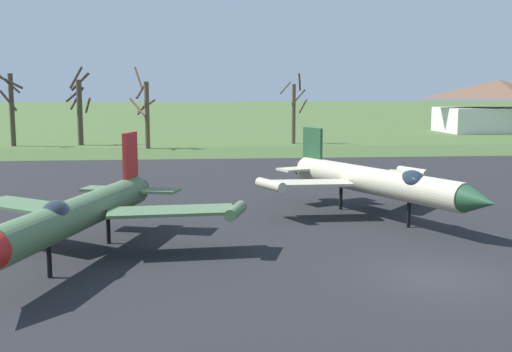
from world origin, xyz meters
The scene contains 10 objects.
ground_plane centered at (0.00, 0.00, 0.00)m, with size 600.00×600.00×0.00m, color #425B2D.
asphalt_apron centered at (0.00, 13.92, 0.03)m, with size 87.94×46.40×0.05m, color black.
grass_verge_strip centered at (0.00, 43.12, 0.03)m, with size 147.94×12.00×0.06m, color #3C5429.
jet_fighter_front_left centered at (0.66, 9.74, 1.94)m, with size 9.87×12.94×4.27m.
jet_fighter_rear_center centered at (-12.54, 3.38, 1.86)m, with size 11.67×13.02×4.50m.
bare_tree_far_left centered at (-28.69, 52.63, 4.50)m, with size 2.67×1.95×8.14m.
bare_tree_left_of_center centered at (-21.42, 53.60, 4.47)m, with size 2.96×2.16×9.00m.
bare_tree_center centered at (-13.50, 47.86, 4.10)m, with size 2.77×3.07×8.75m.
bare_tree_right_of_center centered at (3.42, 53.15, 4.04)m, with size 3.16×2.69×8.28m.
visitor_building centered at (36.84, 70.17, 3.90)m, with size 17.29×10.59×7.76m.
Camera 1 is at (-8.14, -20.02, 6.44)m, focal length 43.91 mm.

